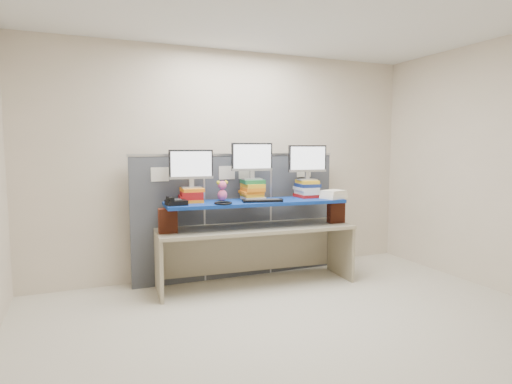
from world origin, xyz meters
name	(u,v)px	position (x,y,z in m)	size (l,w,h in m)	color
room	(311,172)	(0.00, 0.00, 1.40)	(5.00, 4.00, 2.80)	beige
cubicle_partition	(238,215)	(0.00, 1.78, 0.77)	(2.60, 0.06, 1.53)	#41444C
desk	(256,238)	(0.08, 1.38, 0.55)	(2.31, 0.82, 0.69)	tan
brick_pier_left	(168,221)	(-0.94, 1.41, 0.82)	(0.20, 0.11, 0.27)	maroon
brick_pier_right	(336,212)	(1.08, 1.26, 0.82)	(0.20, 0.11, 0.27)	maroon
blue_board	(256,202)	(0.08, 1.38, 0.97)	(2.07, 0.52, 0.04)	navy
book_stack_left	(191,195)	(-0.64, 1.56, 1.07)	(0.29, 0.33, 0.16)	orange
book_stack_center	(252,190)	(0.08, 1.51, 1.11)	(0.29, 0.32, 0.23)	silver
book_stack_right	(307,189)	(0.78, 1.46, 1.10)	(0.27, 0.32, 0.21)	#9F1213
monitor_left	(191,166)	(-0.64, 1.55, 1.39)	(0.49, 0.15, 0.43)	#A6A7AB
monitor_center	(252,159)	(0.07, 1.50, 1.47)	(0.49, 0.15, 0.43)	#A6A7AB
monitor_right	(307,160)	(0.78, 1.45, 1.45)	(0.49, 0.15, 0.43)	#A6A7AB
keyboard	(262,201)	(0.10, 1.26, 1.01)	(0.47, 0.25, 0.03)	black
mouse	(281,200)	(0.33, 1.25, 1.01)	(0.05, 0.10, 0.03)	black
desk_phone	(175,202)	(-0.86, 1.37, 1.03)	(0.22, 0.20, 0.09)	black
headset	(223,203)	(-0.37, 1.25, 1.00)	(0.20, 0.20, 0.02)	black
plush_toy	(222,190)	(-0.28, 1.53, 1.11)	(0.14, 0.10, 0.23)	#E35685
binder_stack	(334,194)	(1.02, 1.22, 1.04)	(0.33, 0.29, 0.10)	white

